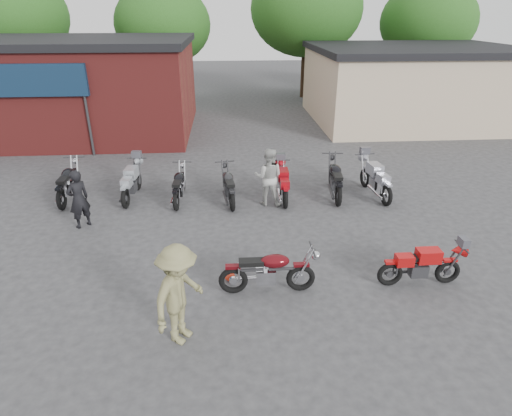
{
  "coord_description": "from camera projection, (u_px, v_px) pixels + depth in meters",
  "views": [
    {
      "loc": [
        -1.27,
        -7.33,
        5.44
      ],
      "look_at": [
        -0.58,
        2.39,
        0.9
      ],
      "focal_mm": 30.0,
      "sensor_mm": 36.0,
      "label": 1
    }
  ],
  "objects": [
    {
      "name": "row_bike_2",
      "position": [
        179.0,
        184.0,
        13.16
      ],
      "size": [
        0.73,
        1.93,
        1.1
      ],
      "primitive_type": null,
      "rotation": [
        0.0,
        0.0,
        1.52
      ],
      "color": "black",
      "rests_on": "ground"
    },
    {
      "name": "row_bike_3",
      "position": [
        229.0,
        184.0,
        13.13
      ],
      "size": [
        0.87,
        2.01,
        1.13
      ],
      "primitive_type": null,
      "rotation": [
        0.0,
        0.0,
        1.69
      ],
      "color": "black",
      "rests_on": "ground"
    },
    {
      "name": "person_light",
      "position": [
        269.0,
        177.0,
        12.78
      ],
      "size": [
        0.98,
        0.83,
        1.76
      ],
      "primitive_type": "imported",
      "rotation": [
        0.0,
        0.0,
        2.93
      ],
      "color": "#ABABA7",
      "rests_on": "ground"
    },
    {
      "name": "tree_2",
      "position": [
        306.0,
        27.0,
        27.3
      ],
      "size": [
        7.04,
        7.04,
        8.8
      ],
      "primitive_type": null,
      "color": "#1A4111",
      "rests_on": "ground"
    },
    {
      "name": "row_bike_4",
      "position": [
        283.0,
        182.0,
        13.31
      ],
      "size": [
        0.68,
        1.93,
        1.11
      ],
      "primitive_type": null,
      "rotation": [
        0.0,
        0.0,
        1.54
      ],
      "color": "#A40D17",
      "rests_on": "ground"
    },
    {
      "name": "row_bike_6",
      "position": [
        376.0,
        177.0,
        13.51
      ],
      "size": [
        0.94,
        2.17,
        1.22
      ],
      "primitive_type": null,
      "rotation": [
        0.0,
        0.0,
        1.69
      ],
      "color": "#9394A0",
      "rests_on": "ground"
    },
    {
      "name": "row_bike_1",
      "position": [
        131.0,
        181.0,
        13.34
      ],
      "size": [
        0.8,
        2.04,
        1.16
      ],
      "primitive_type": null,
      "rotation": [
        0.0,
        0.0,
        1.5
      ],
      "color": "#9BA1AA",
      "rests_on": "ground"
    },
    {
      "name": "tree_0",
      "position": [
        16.0,
        33.0,
        26.26
      ],
      "size": [
        6.56,
        6.56,
        8.2
      ],
      "primitive_type": null,
      "color": "#1A4111",
      "rests_on": "ground"
    },
    {
      "name": "row_bike_0",
      "position": [
        68.0,
        181.0,
        13.26
      ],
      "size": [
        0.74,
        2.1,
        1.21
      ],
      "primitive_type": null,
      "rotation": [
        0.0,
        0.0,
        1.6
      ],
      "color": "black",
      "rests_on": "ground"
    },
    {
      "name": "person_tan",
      "position": [
        179.0,
        295.0,
        7.38
      ],
      "size": [
        1.25,
        1.43,
        1.92
      ],
      "primitive_type": "imported",
      "rotation": [
        0.0,
        0.0,
        1.04
      ],
      "color": "olive",
      "rests_on": "ground"
    },
    {
      "name": "person_dark",
      "position": [
        79.0,
        199.0,
        11.46
      ],
      "size": [
        0.7,
        0.69,
        1.63
      ],
      "primitive_type": "imported",
      "rotation": [
        0.0,
        0.0,
        3.91
      ],
      "color": "black",
      "rests_on": "ground"
    },
    {
      "name": "ground",
      "position": [
        291.0,
        293.0,
        9.01
      ],
      "size": [
        90.0,
        90.0,
        0.0
      ],
      "primitive_type": "plane",
      "color": "#323134"
    },
    {
      "name": "tree_1",
      "position": [
        164.0,
        39.0,
        27.01
      ],
      "size": [
        5.92,
        5.92,
        7.4
      ],
      "primitive_type": null,
      "color": "#1A4111",
      "rests_on": "ground"
    },
    {
      "name": "brick_building",
      "position": [
        61.0,
        89.0,
        20.24
      ],
      "size": [
        12.0,
        8.0,
        4.0
      ],
      "primitive_type": "cube",
      "color": "maroon",
      "rests_on": "ground"
    },
    {
      "name": "helmet",
      "position": [
        230.0,
        276.0,
        9.4
      ],
      "size": [
        0.3,
        0.3,
        0.21
      ],
      "primitive_type": "ellipsoid",
      "rotation": [
        0.0,
        0.0,
        -0.41
      ],
      "color": "red",
      "rests_on": "ground"
    },
    {
      "name": "row_bike_5",
      "position": [
        335.0,
        177.0,
        13.51
      ],
      "size": [
        0.92,
        2.2,
        1.24
      ],
      "primitive_type": null,
      "rotation": [
        0.0,
        0.0,
        1.47
      ],
      "color": "black",
      "rests_on": "ground"
    },
    {
      "name": "vintage_motorcycle",
      "position": [
        269.0,
        269.0,
        8.84
      ],
      "size": [
        1.96,
        0.66,
        1.13
      ],
      "primitive_type": null,
      "rotation": [
        0.0,
        0.0,
        -0.01
      ],
      "color": "#4F090F",
      "rests_on": "ground"
    },
    {
      "name": "sportbike",
      "position": [
        422.0,
        264.0,
        9.12
      ],
      "size": [
        1.76,
        0.58,
        1.02
      ],
      "primitive_type": null,
      "rotation": [
        0.0,
        0.0,
        0.0
      ],
      "color": "#BA0F10",
      "rests_on": "ground"
    },
    {
      "name": "stucco_building",
      "position": [
        411.0,
        87.0,
        22.38
      ],
      "size": [
        10.0,
        8.0,
        3.5
      ],
      "primitive_type": "cube",
      "color": "tan",
      "rests_on": "ground"
    },
    {
      "name": "tree_3",
      "position": [
        425.0,
        37.0,
        28.07
      ],
      "size": [
        6.08,
        6.08,
        7.6
      ],
      "primitive_type": null,
      "color": "#1A4111",
      "rests_on": "ground"
    }
  ]
}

